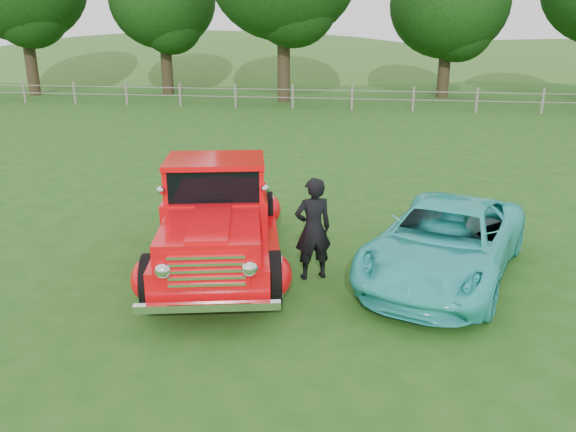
% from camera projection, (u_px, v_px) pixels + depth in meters
% --- Properties ---
extents(ground, '(140.00, 140.00, 0.00)m').
position_uv_depth(ground, '(249.00, 316.00, 7.54)').
color(ground, '#1E4D14').
rests_on(ground, ground).
extents(distant_hills, '(116.00, 60.00, 18.00)m').
position_uv_depth(distant_hills, '(335.00, 108.00, 65.35)').
color(distant_hills, '#2F6424').
rests_on(distant_hills, ground).
extents(fence_line, '(48.00, 0.12, 1.20)m').
position_uv_depth(fence_line, '(352.00, 98.00, 27.98)').
color(fence_line, gray).
rests_on(fence_line, ground).
extents(tree_mid_west, '(6.40, 6.40, 8.46)m').
position_uv_depth(tree_mid_west, '(163.00, 1.00, 34.01)').
color(tree_mid_west, black).
rests_on(tree_mid_west, ground).
extents(tree_near_east, '(6.80, 6.80, 8.33)m').
position_uv_depth(tree_near_east, '(449.00, 4.00, 32.30)').
color(tree_near_east, black).
rests_on(tree_near_east, ground).
extents(red_pickup, '(3.04, 5.25, 1.78)m').
position_uv_depth(red_pickup, '(218.00, 217.00, 9.07)').
color(red_pickup, black).
rests_on(red_pickup, ground).
extents(teal_sedan, '(3.14, 4.54, 1.15)m').
position_uv_depth(teal_sedan, '(446.00, 241.00, 8.64)').
color(teal_sedan, '#31C6C2').
rests_on(teal_sedan, ground).
extents(man, '(0.69, 0.60, 1.60)m').
position_uv_depth(man, '(313.00, 229.00, 8.50)').
color(man, black).
rests_on(man, ground).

